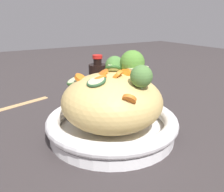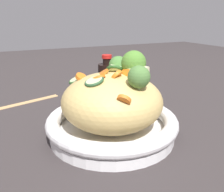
{
  "view_description": "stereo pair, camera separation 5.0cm",
  "coord_description": "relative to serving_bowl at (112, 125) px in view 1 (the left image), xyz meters",
  "views": [
    {
      "loc": [
        -0.25,
        -0.41,
        0.25
      ],
      "look_at": [
        0.0,
        0.0,
        0.09
      ],
      "focal_mm": 39.52,
      "sensor_mm": 36.0,
      "label": 1
    },
    {
      "loc": [
        -0.21,
        -0.43,
        0.25
      ],
      "look_at": [
        0.0,
        0.0,
        0.09
      ],
      "focal_mm": 39.52,
      "sensor_mm": 36.0,
      "label": 2
    }
  ],
  "objects": [
    {
      "name": "soy_sauce_bottle",
      "position": [
        0.1,
        0.25,
        0.03
      ],
      "size": [
        0.06,
        0.06,
        0.13
      ],
      "color": "black",
      "rests_on": "ground_plane"
    },
    {
      "name": "noodle_heap",
      "position": [
        -0.0,
        0.0,
        0.05
      ],
      "size": [
        0.21,
        0.21,
        0.12
      ],
      "color": "tan",
      "rests_on": "serving_bowl"
    },
    {
      "name": "ground_plane",
      "position": [
        0.0,
        0.0,
        -0.03
      ],
      "size": [
        3.0,
        3.0,
        0.0
      ],
      "primitive_type": "plane",
      "color": "#342E2E"
    },
    {
      "name": "broccoli_florets",
      "position": [
        0.04,
        0.0,
        0.12
      ],
      "size": [
        0.09,
        0.18,
        0.07
      ],
      "color": "#A3B77C",
      "rests_on": "serving_bowl"
    },
    {
      "name": "chicken_chunks",
      "position": [
        0.04,
        -0.0,
        0.11
      ],
      "size": [
        0.06,
        0.09,
        0.03
      ],
      "color": "beige",
      "rests_on": "serving_bowl"
    },
    {
      "name": "chopsticks_pair",
      "position": [
        -0.15,
        0.29,
        -0.02
      ],
      "size": [
        0.22,
        0.08,
        0.01
      ],
      "color": "tan",
      "rests_on": "ground_plane"
    },
    {
      "name": "zucchini_slices",
      "position": [
        -0.02,
        0.02,
        0.1
      ],
      "size": [
        0.12,
        0.13,
        0.05
      ],
      "color": "beige",
      "rests_on": "serving_bowl"
    },
    {
      "name": "carrot_coins",
      "position": [
        -0.02,
        -0.02,
        0.1
      ],
      "size": [
        0.1,
        0.16,
        0.05
      ],
      "color": "orange",
      "rests_on": "serving_bowl"
    },
    {
      "name": "serving_bowl",
      "position": [
        0.0,
        0.0,
        0.0
      ],
      "size": [
        0.28,
        0.28,
        0.05
      ],
      "color": "white",
      "rests_on": "ground_plane"
    }
  ]
}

